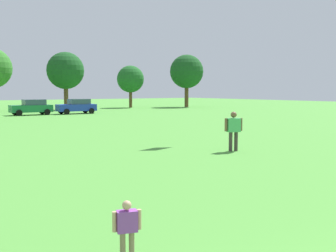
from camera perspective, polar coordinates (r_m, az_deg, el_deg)
child_kite_flyer at (r=6.39m, az=-5.94°, el=-14.07°), size 0.45×0.26×0.97m
adult_bystander at (r=17.58m, az=9.43°, el=-0.25°), size 0.79×0.49×1.74m
parked_car_green_2 at (r=45.09m, az=-19.06°, el=2.60°), size 4.30×2.02×1.68m
parked_car_blue_3 at (r=46.14m, az=-13.01°, el=2.80°), size 4.30×2.02×1.68m
tree_center_right at (r=56.07m, az=-14.58°, el=7.72°), size 5.04×5.04×7.86m
tree_right at (r=61.25m, az=-5.44°, el=6.74°), size 4.13×4.13×6.44m
tree_far_right at (r=63.26m, az=2.71°, el=7.83°), size 5.32×5.32×8.29m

